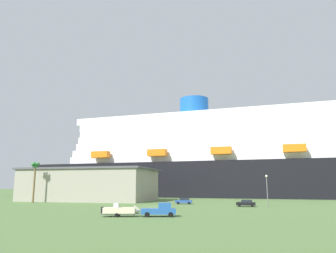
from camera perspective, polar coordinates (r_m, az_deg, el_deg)
The scene contains 10 objects.
ground_plane at distance 106.72m, azimuth 1.92°, elevation -13.13°, with size 600.00×600.00×0.00m, color #4C6B38.
cruise_ship at distance 145.39m, azimuth 16.43°, elevation -6.23°, with size 233.93×56.00×57.31m.
terminal_building at distance 110.46m, azimuth -13.73°, elevation -10.02°, with size 42.42×24.40×10.48m.
pickup_truck at distance 53.59m, azimuth -1.43°, elevation -14.68°, with size 5.92×3.33×2.20m.
small_boat_on_trailer at distance 53.99m, azimuth -7.97°, elevation -14.64°, with size 7.10×3.26×2.15m.
palm_tree at distance 103.59m, azimuth -22.64°, elevation -7.28°, with size 2.91×2.70×11.85m.
street_lamp at distance 79.67m, azimuth 17.24°, elevation -10.07°, with size 0.56×0.56×7.43m.
parked_car_black_coupe at distance 80.29m, azimuth 13.74°, elevation -13.13°, with size 4.49×2.17×1.58m.
parked_car_yellow_taxi at distance 99.36m, azimuth -10.30°, elevation -12.69°, with size 4.95×2.70×1.58m.
parked_car_blue_suv at distance 88.85m, azimuth 2.86°, elevation -13.12°, with size 4.63×2.32×1.58m.
Camera 1 is at (21.07, -74.50, 5.01)m, focal length 34.15 mm.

